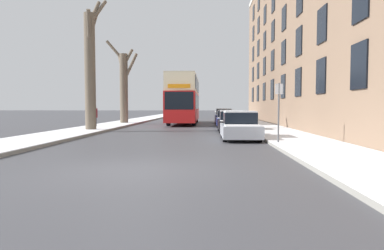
# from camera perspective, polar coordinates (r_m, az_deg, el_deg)

# --- Properties ---
(ground_plane) EXTENTS (320.00, 320.00, 0.00)m
(ground_plane) POSITION_cam_1_polar(r_m,az_deg,el_deg) (9.09, -10.23, -7.47)
(ground_plane) COLOR #424247
(sidewalk_left) EXTENTS (3.15, 130.00, 0.16)m
(sidewalk_left) POSITION_cam_1_polar(r_m,az_deg,el_deg) (62.29, -5.04, 1.55)
(sidewalk_left) COLOR gray
(sidewalk_left) RESTS_ON ground
(sidewalk_right) EXTENTS (3.15, 130.00, 0.16)m
(sidewalk_right) POSITION_cam_1_polar(r_m,az_deg,el_deg) (61.88, 6.55, 1.54)
(sidewalk_right) COLOR gray
(sidewalk_right) RESTS_ON ground
(terrace_facade_right) EXTENTS (9.10, 40.03, 16.16)m
(terrace_facade_right) POSITION_cam_1_polar(r_m,az_deg,el_deg) (31.39, 22.53, 14.62)
(terrace_facade_right) COLOR #7A604C
(terrace_facade_right) RESTS_ON ground
(bare_tree_left_0) EXTENTS (1.31, 2.96, 9.15)m
(bare_tree_left_0) POSITION_cam_1_polar(r_m,az_deg,el_deg) (24.13, -16.56, 9.59)
(bare_tree_left_0) COLOR brown
(bare_tree_left_0) RESTS_ON ground
(bare_tree_left_1) EXTENTS (3.16, 2.91, 7.98)m
(bare_tree_left_1) POSITION_cam_1_polar(r_m,az_deg,el_deg) (33.47, -11.30, 6.61)
(bare_tree_left_1) COLOR brown
(bare_tree_left_1) RESTS_ON ground
(double_decker_bus) EXTENTS (2.63, 11.67, 4.56)m
(double_decker_bus) POSITION_cam_1_polar(r_m,az_deg,el_deg) (33.42, -1.35, 4.60)
(double_decker_bus) COLOR red
(double_decker_bus) RESTS_ON ground
(parked_car_0) EXTENTS (1.83, 3.92, 1.45)m
(parked_car_0) POSITION_cam_1_polar(r_m,az_deg,el_deg) (17.41, 7.97, -0.26)
(parked_car_0) COLOR #9EA3AD
(parked_car_0) RESTS_ON ground
(parked_car_1) EXTENTS (1.81, 4.08, 1.41)m
(parked_car_1) POSITION_cam_1_polar(r_m,az_deg,el_deg) (22.99, 6.66, 0.50)
(parked_car_1) COLOR black
(parked_car_1) RESTS_ON ground
(parked_car_2) EXTENTS (1.80, 4.56, 1.41)m
(parked_car_2) POSITION_cam_1_polar(r_m,az_deg,el_deg) (28.79, 5.84, 1.01)
(parked_car_2) COLOR navy
(parked_car_2) RESTS_ON ground
(parked_car_3) EXTENTS (1.73, 4.02, 1.50)m
(parked_car_3) POSITION_cam_1_polar(r_m,az_deg,el_deg) (34.50, 5.30, 1.40)
(parked_car_3) COLOR navy
(parked_car_3) RESTS_ON ground
(pedestrian_left_sidewalk) EXTENTS (0.38, 0.38, 1.76)m
(pedestrian_left_sidewalk) POSITION_cam_1_polar(r_m,az_deg,el_deg) (27.84, -15.85, 1.50)
(pedestrian_left_sidewalk) COLOR black
(pedestrian_left_sidewalk) RESTS_ON ground
(street_sign_post) EXTENTS (0.32, 0.07, 2.66)m
(street_sign_post) POSITION_cam_1_polar(r_m,az_deg,el_deg) (14.86, 14.25, 2.43)
(street_sign_post) COLOR #4C4F54
(street_sign_post) RESTS_ON ground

